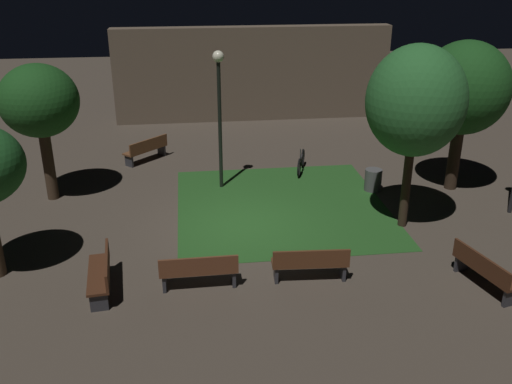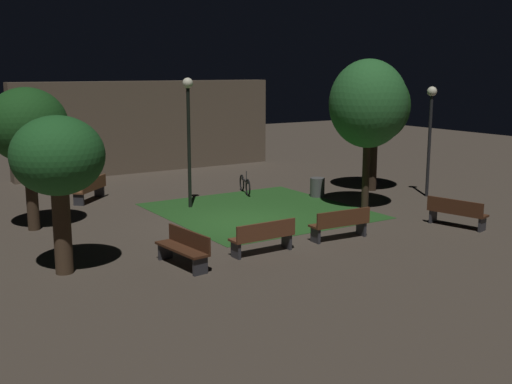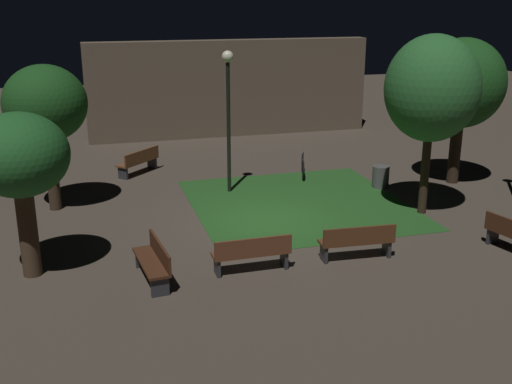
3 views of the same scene
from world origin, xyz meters
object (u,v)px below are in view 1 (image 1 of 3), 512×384
Objects in this scene: tree_near_wall at (464,89)px; bench_by_lamp at (310,263)px; bench_front_left at (199,270)px; lamp_post_path_center at (219,97)px; tree_left_canopy at (416,102)px; bicycle at (301,162)px; bench_front_right at (147,149)px; bench_lawn_edge at (484,270)px; bench_corner at (102,272)px; tree_tall_center at (39,102)px; trash_bin at (373,180)px.

bench_by_lamp is at bearing -139.17° from tree_near_wall.
bench_front_left is 0.40× the size of lamp_post_path_center.
tree_left_canopy is 3.11× the size of bicycle.
bench_front_right is 0.87× the size of bench_lawn_edge.
bench_by_lamp is at bearing -2.19° from bench_corner.
bench_lawn_edge is at bearing -31.22° from tree_tall_center.
tree_near_wall reaches higher than bench_lawn_edge.
bench_corner reaches higher than trash_bin.
bench_front_left is 2.61m from bench_by_lamp.
tree_tall_center is (-7.04, 5.84, 2.62)m from bench_by_lamp.
bench_corner is at bearing -93.51° from bench_front_right.
bench_corner is 7.17m from lamp_post_path_center.
trash_bin is (7.49, -3.79, -0.12)m from bench_front_right.
trash_bin is at bearing 58.10° from bench_by_lamp.
bench_front_right is 11.21m from tree_near_wall.
bench_front_left is 9.13m from bench_front_right.
tree_near_wall is at bearing -7.90° from lamp_post_path_center.
bench_front_right is 0.38× the size of tree_tall_center.
tree_left_canopy is (3.25, 2.58, 3.12)m from bench_by_lamp.
tree_tall_center reaches higher than bicycle.
bench_front_left is 6.55m from bench_lawn_edge.
lamp_post_path_center is (-1.67, 6.11, 2.56)m from bench_by_lamp.
bench_front_left is 1.12× the size of bench_front_right.
tree_near_wall is at bearing -2.82° from trash_bin.
bench_lawn_edge is at bearing -6.97° from bench_front_left.
bench_lawn_edge is 0.44× the size of tree_tall_center.
bench_front_right is 8.39m from trash_bin.
tree_tall_center is (-2.79, -3.15, 2.62)m from bench_front_right.
bench_corner is (-2.19, 0.18, 0.00)m from bench_front_left.
bicycle is (-4.62, 2.13, -2.97)m from tree_near_wall.
tree_left_canopy is at bearing 100.81° from bench_lawn_edge.
tree_left_canopy is at bearing 16.55° from bench_corner.
bench_corner is at bearing -155.40° from tree_near_wall.
bicycle is at bearing -18.09° from bench_front_right.
bench_front_left is 0.97× the size of bench_lawn_edge.
tree_near_wall is (10.11, -3.92, 2.83)m from bench_front_right.
bench_corner and bench_lawn_edge have the same top height.
bicycle reaches higher than bench_corner.
bench_by_lamp is 0.99× the size of bench_corner.
tree_tall_center is (-10.30, 3.26, -0.49)m from tree_left_canopy.
tree_near_wall is at bearing -3.44° from tree_tall_center.
tree_left_canopy is 1.14× the size of lamp_post_path_center.
bench_front_right is at bearing 131.94° from lamp_post_path_center.
tree_left_canopy reaches higher than bench_lawn_edge.
bench_front_right is (-1.65, 8.98, 0.00)m from bench_front_left.
bench_front_left is 6.69m from lamp_post_path_center.
tree_near_wall is 5.89m from bicycle.
tree_left_canopy is at bearing -40.46° from bench_front_right.
tree_near_wall is 6.64× the size of trash_bin.
tree_tall_center is 5.88× the size of trash_bin.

